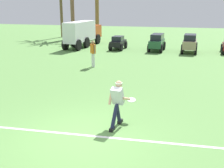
% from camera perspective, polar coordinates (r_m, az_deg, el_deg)
% --- Properties ---
extents(ground_plane, '(80.00, 80.00, 0.00)m').
position_cam_1_polar(ground_plane, '(8.14, -6.02, -10.73)').
color(ground_plane, '#5B8D46').
extents(field_line_paint, '(26.37, 1.33, 0.01)m').
position_cam_1_polar(field_line_paint, '(8.25, -5.69, -10.30)').
color(field_line_paint, white).
rests_on(field_line_paint, ground_plane).
extents(frisbee_thrower, '(0.58, 1.06, 1.42)m').
position_cam_1_polar(frisbee_thrower, '(8.51, 1.12, -3.55)').
color(frisbee_thrower, '#191E38').
rests_on(frisbee_thrower, ground_plane).
extents(frisbee_in_flight, '(0.33, 0.32, 0.08)m').
position_cam_1_polar(frisbee_in_flight, '(9.10, 3.97, -3.24)').
color(frisbee_in_flight, white).
extents(teammate_near_sideline, '(0.40, 0.40, 1.56)m').
position_cam_1_polar(teammate_near_sideline, '(16.72, -3.88, 6.64)').
color(teammate_near_sideline, silver).
rests_on(teammate_near_sideline, ground_plane).
extents(parked_car_slot_a, '(1.14, 2.22, 1.10)m').
position_cam_1_polar(parked_car_slot_a, '(23.40, 1.26, 8.42)').
color(parked_car_slot_a, black).
rests_on(parked_car_slot_a, ground_plane).
extents(parked_car_slot_b, '(1.27, 2.45, 1.34)m').
position_cam_1_polar(parked_car_slot_b, '(22.92, 9.13, 8.46)').
color(parked_car_slot_b, '#235133').
rests_on(parked_car_slot_b, ground_plane).
extents(parked_car_slot_c, '(1.26, 2.39, 1.40)m').
position_cam_1_polar(parked_car_slot_c, '(22.60, 15.52, 8.03)').
color(parked_car_slot_c, '#998466').
rests_on(parked_car_slot_c, ground_plane).
extents(box_truck, '(1.78, 5.98, 2.20)m').
position_cam_1_polar(box_truck, '(25.05, -5.94, 10.38)').
color(box_truck, '#CC4C19').
rests_on(box_truck, ground_plane).
extents(palm_tree_far_left, '(3.65, 3.32, 6.01)m').
position_cam_1_polar(palm_tree_far_left, '(32.60, -10.36, 15.94)').
color(palm_tree_far_left, brown).
rests_on(palm_tree_far_left, ground_plane).
extents(palm_tree_left_of_centre, '(3.97, 3.21, 5.75)m').
position_cam_1_polar(palm_tree_left_of_centre, '(31.11, -8.09, 15.32)').
color(palm_tree_left_of_centre, brown).
rests_on(palm_tree_left_of_centre, ground_plane).
extents(palm_tree_right_of_centre, '(3.41, 3.05, 6.20)m').
position_cam_1_polar(palm_tree_right_of_centre, '(30.60, -8.04, 15.77)').
color(palm_tree_right_of_centre, brown).
rests_on(palm_tree_right_of_centre, ground_plane).
extents(palm_tree_far_right, '(3.12, 3.21, 6.15)m').
position_cam_1_polar(palm_tree_far_right, '(30.16, -3.07, 15.79)').
color(palm_tree_far_right, brown).
rests_on(palm_tree_far_right, ground_plane).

